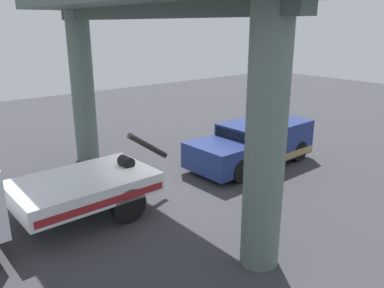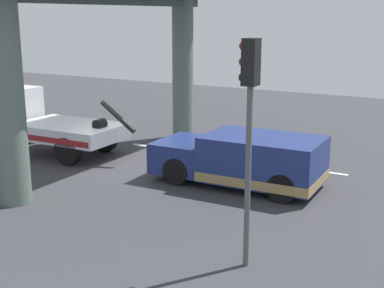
% 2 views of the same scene
% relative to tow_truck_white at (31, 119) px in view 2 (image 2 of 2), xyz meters
% --- Properties ---
extents(ground_plane, '(60.00, 40.00, 0.10)m').
position_rel_tow_truck_white_xyz_m(ground_plane, '(-4.22, -0.02, -1.25)').
color(ground_plane, '#38383D').
extents(lane_stripe_west, '(2.60, 0.16, 0.01)m').
position_rel_tow_truck_white_xyz_m(lane_stripe_west, '(-10.22, -2.62, -1.20)').
color(lane_stripe_west, silver).
rests_on(lane_stripe_west, ground).
extents(lane_stripe_mid, '(2.60, 0.16, 0.01)m').
position_rel_tow_truck_white_xyz_m(lane_stripe_mid, '(-4.22, -2.62, -1.20)').
color(lane_stripe_mid, silver).
rests_on(lane_stripe_mid, ground).
extents(lane_stripe_east, '(2.60, 0.16, 0.01)m').
position_rel_tow_truck_white_xyz_m(lane_stripe_east, '(1.78, -2.62, -1.20)').
color(lane_stripe_east, silver).
rests_on(lane_stripe_east, ground).
extents(tow_truck_white, '(7.28, 2.55, 2.46)m').
position_rel_tow_truck_white_xyz_m(tow_truck_white, '(0.00, 0.00, 0.00)').
color(tow_truck_white, white).
rests_on(tow_truck_white, ground).
extents(towed_van_green, '(5.25, 2.33, 1.58)m').
position_rel_tow_truck_white_xyz_m(towed_van_green, '(-8.98, -0.02, -0.42)').
color(towed_van_green, navy).
rests_on(towed_van_green, ground).
extents(overpass_structure, '(3.60, 11.16, 6.49)m').
position_rel_tow_truck_white_xyz_m(overpass_structure, '(-4.08, -0.02, 4.18)').
color(overpass_structure, '#596B60').
rests_on(overpass_structure, ground).
extents(traffic_light_near, '(0.39, 0.32, 4.67)m').
position_rel_tow_truck_white_xyz_m(traffic_light_near, '(-11.20, 4.89, 2.19)').
color(traffic_light_near, '#515456').
rests_on(traffic_light_near, ground).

